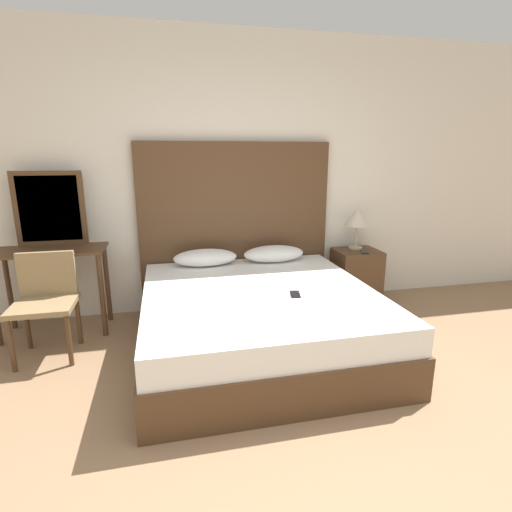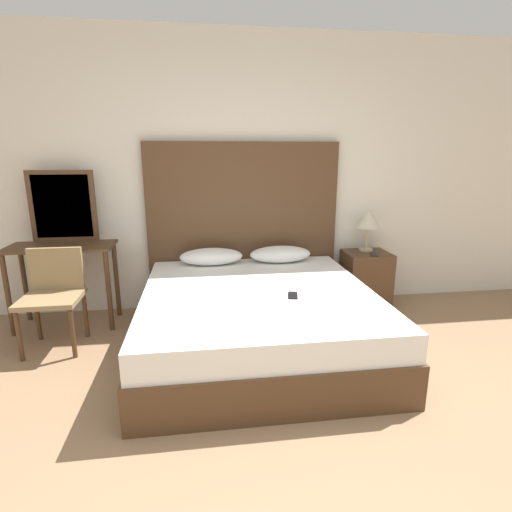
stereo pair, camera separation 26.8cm
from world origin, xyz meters
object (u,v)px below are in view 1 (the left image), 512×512
bed (259,319)px  phone_on_bed (295,294)px  vanity_desk (51,266)px  nightstand (356,277)px  phone_on_nightstand (365,252)px  table_lamp (357,218)px  chair (45,297)px

bed → phone_on_bed: size_ratio=12.11×
phone_on_bed → vanity_desk: 2.13m
nightstand → phone_on_nightstand: size_ratio=3.52×
bed → phone_on_bed: (0.24, -0.19, 0.26)m
phone_on_bed → table_lamp: 1.51m
nightstand → table_lamp: bearing=79.4°
bed → phone_on_bed: bearing=-37.7°
bed → chair: chair is taller
vanity_desk → phone_on_bed: bearing=-25.1°
bed → phone_on_nightstand: phone_on_nightstand is taller
table_lamp → bed: bearing=-145.8°
table_lamp → nightstand: bearing=-100.6°
bed → vanity_desk: vanity_desk is taller
nightstand → vanity_desk: (-2.93, -0.06, 0.32)m
bed → table_lamp: bearing=34.2°
nightstand → chair: size_ratio=0.72×
vanity_desk → chair: chair is taller
table_lamp → phone_on_nightstand: (0.01, -0.18, -0.32)m
phone_on_bed → chair: chair is taller
nightstand → table_lamp: size_ratio=1.38×
phone_on_bed → table_lamp: bearing=45.7°
phone_on_bed → chair: 1.95m
phone_on_bed → chair: size_ratio=0.20×
nightstand → phone_on_nightstand: (0.03, -0.10, 0.30)m
nightstand → table_lamp: table_lamp is taller
chair → phone_on_bed: bearing=-14.8°
table_lamp → phone_on_nightstand: size_ratio=2.56×
chair → nightstand: bearing=9.2°
vanity_desk → chair: bearing=-84.4°
bed → vanity_desk: size_ratio=2.13×
phone_on_nightstand → vanity_desk: bearing=179.3°
bed → chair: size_ratio=2.42×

